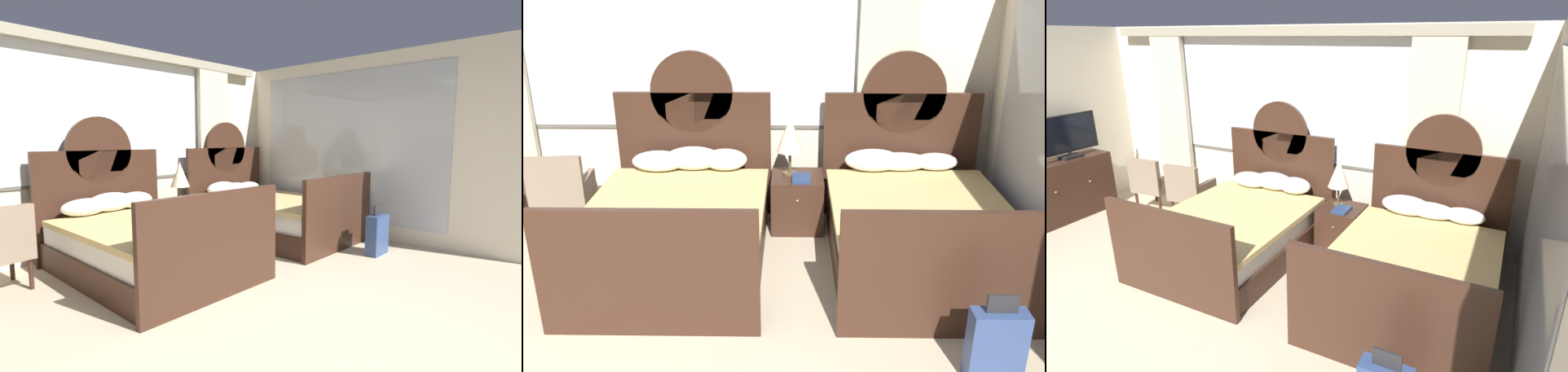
# 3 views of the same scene
# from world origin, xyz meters

# --- Properties ---
(wall_back_window) EXTENTS (6.25, 0.22, 2.70)m
(wall_back_window) POSITION_xyz_m (0.00, 3.80, 1.45)
(wall_back_window) COLOR beige
(wall_back_window) RESTS_ON ground_plane
(bed_near_window) EXTENTS (1.59, 2.23, 1.75)m
(bed_near_window) POSITION_xyz_m (0.02, 2.58, 0.36)
(bed_near_window) COLOR #382116
(bed_near_window) RESTS_ON ground_plane
(bed_near_mirror) EXTENTS (1.59, 2.23, 1.75)m
(bed_near_mirror) POSITION_xyz_m (2.16, 2.57, 0.35)
(bed_near_mirror) COLOR #382116
(bed_near_mirror) RESTS_ON ground_plane
(nightstand_between_beds) EXTENTS (0.52, 0.54, 0.56)m
(nightstand_between_beds) POSITION_xyz_m (1.09, 3.25, 0.28)
(nightstand_between_beds) COLOR #382116
(nightstand_between_beds) RESTS_ON ground_plane
(table_lamp_on_nightstand) EXTENTS (0.27, 0.27, 0.60)m
(table_lamp_on_nightstand) POSITION_xyz_m (1.02, 3.30, 0.97)
(table_lamp_on_nightstand) COLOR brown
(table_lamp_on_nightstand) RESTS_ON nightstand_between_beds
(book_on_nightstand) EXTENTS (0.18, 0.26, 0.03)m
(book_on_nightstand) POSITION_xyz_m (1.13, 3.15, 0.57)
(book_on_nightstand) COLOR navy
(book_on_nightstand) RESTS_ON nightstand_between_beds
(armchair_by_window_left) EXTENTS (0.58, 0.58, 0.85)m
(armchair_by_window_left) POSITION_xyz_m (-1.24, 3.09, 0.46)
(armchair_by_window_left) COLOR #84705B
(armchair_by_window_left) RESTS_ON ground_plane
(suitcase_on_floor) EXTENTS (0.36, 0.15, 0.64)m
(suitcase_on_floor) POSITION_xyz_m (2.35, 0.98, 0.26)
(suitcase_on_floor) COLOR navy
(suitcase_on_floor) RESTS_ON ground_plane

